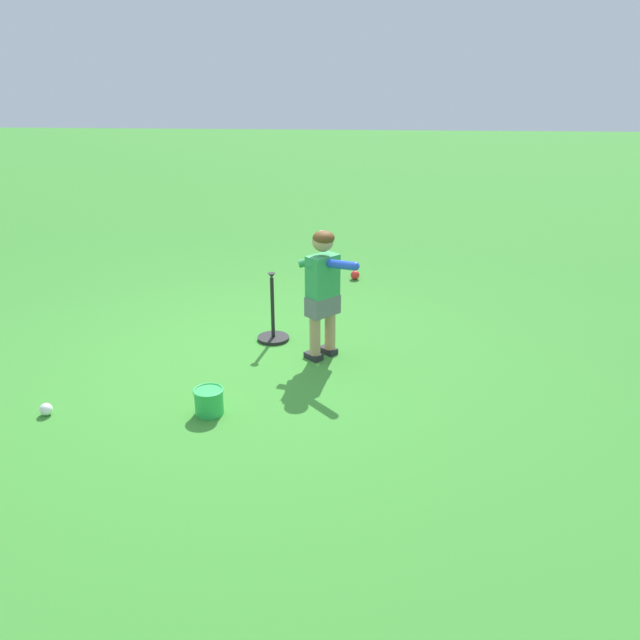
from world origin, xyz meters
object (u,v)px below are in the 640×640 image
play_ball_center_lawn (355,275)px  toy_bucket (209,401)px  child_batter (323,283)px  play_ball_far_right (46,409)px  batting_tee (273,329)px

play_ball_center_lawn → toy_bucket: size_ratio=0.48×
child_batter → toy_bucket: bearing=53.7°
play_ball_far_right → play_ball_center_lawn: 3.82m
batting_tee → toy_bucket: size_ratio=2.87×
batting_tee → play_ball_far_right: bearing=45.5°
child_batter → play_ball_center_lawn: 2.20m
child_batter → batting_tee: (0.46, -0.33, -0.55)m
play_ball_center_lawn → batting_tee: batting_tee is taller
child_batter → toy_bucket: 1.35m
child_batter → batting_tee: child_batter is taller
child_batter → play_ball_far_right: 2.25m
batting_tee → toy_bucket: (0.27, 1.32, -0.01)m
play_ball_far_right → child_batter: bearing=-149.5°
play_ball_far_right → play_ball_center_lawn: bearing=-123.1°
batting_tee → play_ball_center_lawn: bearing=-111.1°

